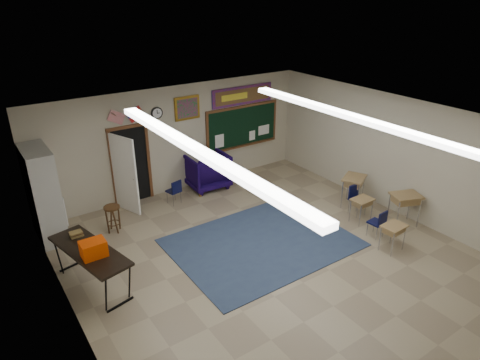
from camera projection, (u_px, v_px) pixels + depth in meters
floor at (277, 263)px, 9.15m from camera, size 9.00×9.00×0.00m
back_wall at (177, 139)px, 11.90m from camera, size 8.00×0.04×3.00m
left_wall at (75, 269)px, 6.46m from camera, size 0.04×9.00×3.00m
right_wall at (405, 159)px, 10.59m from camera, size 0.04×9.00×3.00m
ceiling at (283, 128)px, 7.90m from camera, size 8.00×9.00×0.04m
area_rug at (262, 242)px, 9.85m from camera, size 4.00×3.00×0.02m
fluorescent_strips at (283, 131)px, 7.93m from camera, size 3.86×6.00×0.10m
doorway at (129, 168)px, 11.20m from camera, size 1.10×0.89×2.16m
chalkboard at (243, 127)px, 13.02m from camera, size 2.55×0.14×1.30m
bulletin_board at (243, 95)px, 12.61m from camera, size 2.10×0.05×0.55m
framed_art_print at (187, 108)px, 11.70m from camera, size 0.75×0.05×0.65m
wall_clock at (157, 113)px, 11.24m from camera, size 0.32×0.05×0.32m
wall_flags at (126, 113)px, 10.73m from camera, size 1.16×0.06×0.70m
storage_cabinet at (44, 195)px, 9.66m from camera, size 0.59×1.25×2.20m
wingback_armchair at (206, 170)px, 12.40m from camera, size 1.17×1.20×1.05m
student_chair_reading at (174, 192)px, 11.51m from camera, size 0.41×0.41×0.70m
student_chair_desk_a at (376, 223)px, 9.98m from camera, size 0.37×0.37×0.70m
student_chair_desk_b at (358, 201)px, 10.93m from camera, size 0.40×0.40×0.78m
student_desk_front_left at (361, 209)px, 10.61m from camera, size 0.54×0.41×0.63m
student_desk_front_right at (353, 190)px, 11.36m from camera, size 0.85×0.77×0.83m
student_desk_back_left at (392, 236)px, 9.44m from camera, size 0.55×0.43×0.63m
student_desk_back_right at (404, 208)px, 10.43m from camera, size 0.83×0.73×0.82m
folding_table at (92, 266)px, 8.28m from camera, size 1.10×2.11×1.15m
wooden_stool at (113, 219)px, 10.18m from camera, size 0.38×0.38×0.67m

